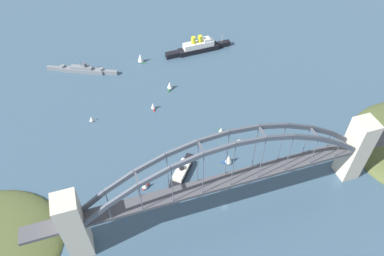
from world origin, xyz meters
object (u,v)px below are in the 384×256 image
Objects in this scene: harbor_ferry_steamer at (181,172)px; small_boat_5 at (170,85)px; small_boat_2 at (145,185)px; small_boat_3 at (140,58)px; ocean_liner at (198,47)px; harbor_arch_bridge at (228,181)px; naval_cruiser at (83,70)px; small_boat_0 at (221,130)px; small_boat_1 at (229,159)px; small_boat_7 at (124,203)px; small_boat_6 at (153,106)px; small_boat_4 at (91,119)px; small_boat_8 at (238,142)px.

harbor_ferry_steamer is 3.69× the size of small_boat_5.
small_boat_3 is at bearing 78.66° from small_boat_2.
ocean_liner reaches higher than small_boat_3.
harbor_arch_bridge is at bearing -89.43° from small_boat_5.
small_boat_2 is at bearing -80.01° from naval_cruiser.
small_boat_1 is at bearing -101.22° from small_boat_0.
small_boat_5 is at bearing 60.01° from small_boat_7.
small_boat_3 is at bearing 86.17° from small_boat_6.
small_boat_5 is 1.16× the size of small_boat_6.
harbor_ferry_steamer reaches higher than small_boat_6.
harbor_arch_bridge is at bearing -78.57° from small_boat_6.
ocean_liner is 211.48m from small_boat_7.
small_boat_4 is at bearing 125.93° from harbor_ferry_steamer.
ocean_liner is at bearing 30.88° from small_boat_4.
ocean_liner is at bearing -0.58° from naval_cruiser.
harbor_arch_bridge is 203.66m from small_boat_3.
small_boat_3 is 1.36× the size of small_boat_8.
small_boat_7 is (-71.11, 25.84, -30.83)m from harbor_arch_bridge.
small_boat_8 is at bearing -51.08° from naval_cruiser.
small_boat_8 is at bearing 17.35° from harbor_ferry_steamer.
small_boat_5 is at bearing -131.75° from ocean_liner.
small_boat_1 is at bearing -62.69° from small_boat_6.
small_boat_1 is at bearing -76.86° from small_boat_3.
small_boat_3 is at bearing 108.24° from small_boat_5.
small_boat_6 is 0.92× the size of small_boat_8.
small_boat_7 is at bearing -152.74° from small_boat_2.
ocean_liner reaches higher than small_boat_5.
small_boat_5 is at bearing -34.71° from naval_cruiser.
ocean_liner is at bearing 85.20° from small_boat_8.
naval_cruiser reaches higher than small_boat_4.
small_boat_5 is 1.01× the size of small_boat_7.
harbor_arch_bridge is 34.62× the size of small_boat_2.
small_boat_1 reaches higher than small_boat_0.
ocean_liner is (47.21, 201.04, -25.88)m from harbor_arch_bridge.
small_boat_1 is at bearing -40.03° from small_boat_4.
small_boat_3 is 153.95m from small_boat_8.
naval_cruiser reaches higher than small_boat_2.
harbor_arch_bridge reaches higher than small_boat_3.
small_boat_8 is at bearing -29.36° from small_boat_4.
small_boat_7 is at bearing -115.72° from small_boat_6.
small_boat_3 is (62.64, -1.29, 2.53)m from naval_cruiser.
small_boat_4 is 0.72× the size of small_boat_8.
small_boat_8 is at bearing -67.73° from small_boat_5.
harbor_arch_bridge is 208.13m from ocean_liner.
small_boat_0 is 107.38m from small_boat_7.
ocean_liner is 129.96m from small_boat_0.
harbor_ferry_steamer is at bearing -87.94° from small_boat_6.
small_boat_4 is (-29.93, 88.06, -0.55)m from small_boat_2.
small_boat_8 is at bearing -47.37° from small_boat_6.
small_boat_4 is 84.38m from small_boat_5.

